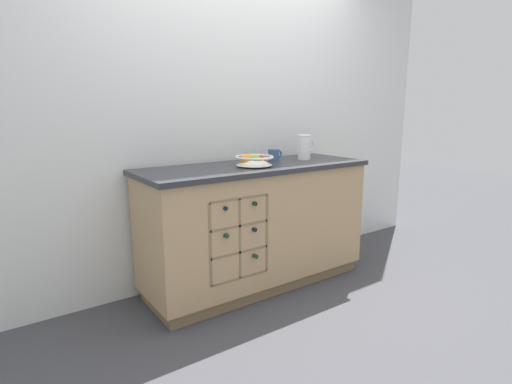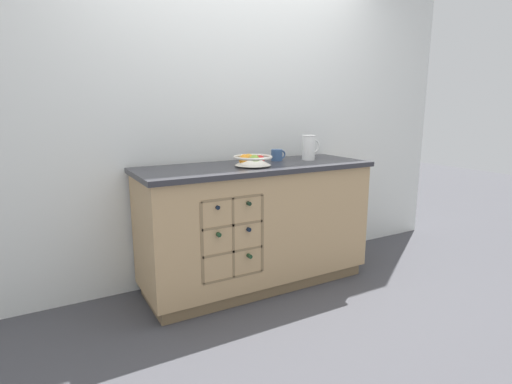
{
  "view_description": "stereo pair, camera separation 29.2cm",
  "coord_description": "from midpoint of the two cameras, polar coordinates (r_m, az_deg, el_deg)",
  "views": [
    {
      "loc": [
        -1.65,
        -2.33,
        1.32
      ],
      "look_at": [
        0.0,
        0.0,
        0.72
      ],
      "focal_mm": 28.0,
      "sensor_mm": 36.0,
      "label": 1
    },
    {
      "loc": [
        -1.41,
        -2.49,
        1.32
      ],
      "look_at": [
        0.0,
        0.0,
        0.72
      ],
      "focal_mm": 28.0,
      "sensor_mm": 36.0,
      "label": 2
    }
  ],
  "objects": [
    {
      "name": "ground_plane",
      "position": [
        3.14,
        -2.72,
        -12.92
      ],
      "size": [
        14.0,
        14.0,
        0.0
      ],
      "primitive_type": "plane",
      "color": "#424247"
    },
    {
      "name": "white_pitcher",
      "position": [
        3.18,
        4.35,
        6.48
      ],
      "size": [
        0.16,
        0.11,
        0.19
      ],
      "color": "white",
      "rests_on": "kitchen_island"
    },
    {
      "name": "ceramic_mug",
      "position": [
        3.11,
        -0.1,
        5.31
      ],
      "size": [
        0.12,
        0.09,
        0.09
      ],
      "color": "#385684",
      "rests_on": "kitchen_island"
    },
    {
      "name": "kitchen_island",
      "position": [
        2.97,
        -2.86,
        -4.75
      ],
      "size": [
        1.72,
        0.63,
        0.92
      ],
      "color": "olive",
      "rests_on": "ground_plane"
    },
    {
      "name": "back_wall",
      "position": [
        3.16,
        -6.51,
        11.02
      ],
      "size": [
        4.4,
        0.06,
        2.55
      ],
      "primitive_type": "cube",
      "color": "silver",
      "rests_on": "ground_plane"
    },
    {
      "name": "fruit_bowl",
      "position": [
        2.79,
        -3.33,
        4.6
      ],
      "size": [
        0.28,
        0.28,
        0.09
      ],
      "color": "silver",
      "rests_on": "kitchen_island"
    }
  ]
}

